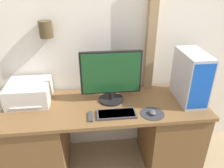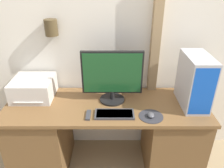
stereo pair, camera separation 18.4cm
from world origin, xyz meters
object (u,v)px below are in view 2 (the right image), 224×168
printer (33,88)px  mouse (151,115)px  remote_control (88,115)px  computer_tower (195,81)px  monitor (112,76)px  keyboard (114,114)px

printer → mouse: bearing=-17.5°
mouse → remote_control: 0.51m
computer_tower → remote_control: (-0.89, -0.18, -0.22)m
mouse → computer_tower: size_ratio=0.16×
printer → computer_tower: bearing=-5.0°
mouse → remote_control: size_ratio=0.55×
monitor → mouse: size_ratio=7.35×
monitor → keyboard: size_ratio=1.65×
monitor → printer: size_ratio=1.46×
mouse → computer_tower: 0.48m
printer → remote_control: (0.53, -0.31, -0.08)m
monitor → remote_control: bearing=-128.0°
printer → keyboard: bearing=-21.9°
keyboard → remote_control: (-0.21, -0.01, -0.00)m
keyboard → mouse: 0.29m
computer_tower → printer: 1.43m
keyboard → monitor: bearing=94.5°
mouse → computer_tower: computer_tower is taller
keyboard → mouse: mouse is taller
keyboard → computer_tower: 0.73m
monitor → computer_tower: 0.70m
monitor → keyboard: bearing=-85.5°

